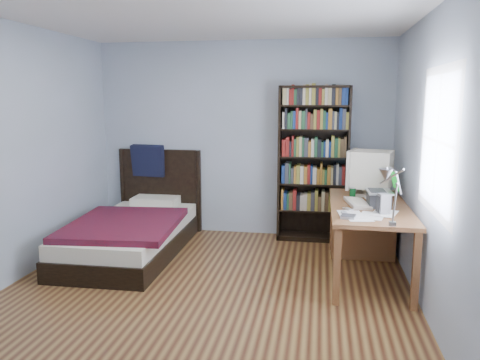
% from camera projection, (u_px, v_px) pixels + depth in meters
% --- Properties ---
extents(room, '(4.20, 4.24, 2.50)m').
position_uv_depth(room, '(205.00, 159.00, 4.03)').
color(room, '#4F2817').
rests_on(room, ground).
extents(desk, '(0.75, 1.64, 0.73)m').
position_uv_depth(desk, '(364.00, 223.00, 5.14)').
color(desk, brown).
rests_on(desk, floor).
extents(crt_monitor, '(0.53, 0.49, 0.50)m').
position_uv_depth(crt_monitor, '(370.00, 170.00, 5.04)').
color(crt_monitor, beige).
rests_on(crt_monitor, desk).
extents(laptop, '(0.31, 0.32, 0.38)m').
position_uv_depth(laptop, '(381.00, 196.00, 4.54)').
color(laptop, '#2D2D30').
rests_on(laptop, desk).
extents(desk_lamp, '(0.21, 0.45, 0.54)m').
position_uv_depth(desk_lamp, '(387.00, 181.00, 3.51)').
color(desk_lamp, '#99999E').
rests_on(desk_lamp, desk).
extents(keyboard, '(0.26, 0.49, 0.04)m').
position_uv_depth(keyboard, '(357.00, 203.00, 4.64)').
color(keyboard, '#BFB39F').
rests_on(keyboard, desk).
extents(speaker, '(0.12, 0.12, 0.19)m').
position_uv_depth(speaker, '(384.00, 204.00, 4.25)').
color(speaker, gray).
rests_on(speaker, desk).
extents(soda_can, '(0.06, 0.06, 0.11)m').
position_uv_depth(soda_can, '(353.00, 194.00, 4.91)').
color(soda_can, '#073717').
rests_on(soda_can, desk).
extents(mouse, '(0.06, 0.11, 0.04)m').
position_uv_depth(mouse, '(368.00, 198.00, 4.89)').
color(mouse, silver).
rests_on(mouse, desk).
extents(phone_silver, '(0.10, 0.12, 0.02)m').
position_uv_depth(phone_silver, '(348.00, 209.00, 4.40)').
color(phone_silver, silver).
rests_on(phone_silver, desk).
extents(phone_grey, '(0.06, 0.10, 0.02)m').
position_uv_depth(phone_grey, '(344.00, 213.00, 4.27)').
color(phone_grey, gray).
rests_on(phone_grey, desk).
extents(external_drive, '(0.14, 0.14, 0.03)m').
position_uv_depth(external_drive, '(348.00, 217.00, 4.12)').
color(external_drive, gray).
rests_on(external_drive, desk).
extents(bookshelf, '(0.87, 0.30, 1.93)m').
position_uv_depth(bookshelf, '(313.00, 164.00, 5.81)').
color(bookshelf, black).
rests_on(bookshelf, floor).
extents(bed, '(1.25, 2.16, 1.16)m').
position_uv_depth(bed, '(135.00, 230.00, 5.49)').
color(bed, black).
rests_on(bed, floor).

